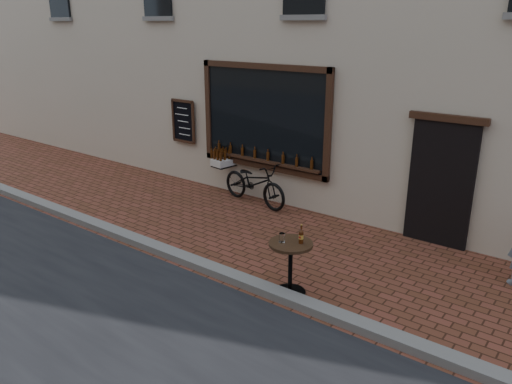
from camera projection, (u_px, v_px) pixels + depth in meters
The scene contains 4 objects.
ground at pixel (229, 287), 7.47m from camera, with size 90.00×90.00×0.00m, color #5A2F1D.
kerb at pixel (237, 278), 7.60m from camera, with size 90.00×0.25×0.12m, color slate.
cargo_bicycle at pixel (253, 182), 10.80m from camera, with size 2.21×0.91×1.02m.
bistro_table at pixel (291, 257), 7.12m from camera, with size 0.63×0.63×1.09m.
Camera 1 is at (4.32, -5.02, 3.75)m, focal length 35.00 mm.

